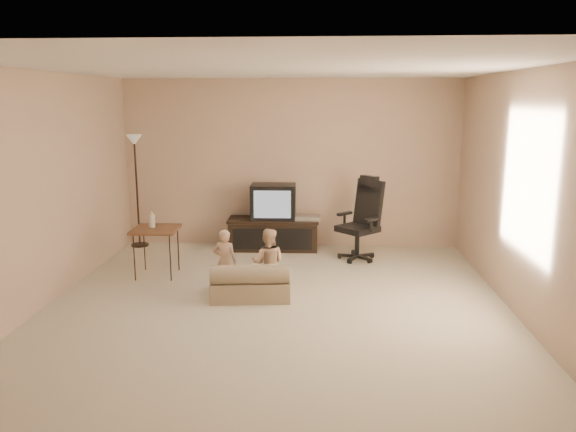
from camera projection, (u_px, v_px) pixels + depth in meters
name	position (u px, v px, depth m)	size (l,w,h in m)	color
floor	(276.00, 310.00, 5.95)	(5.50, 5.50, 0.00)	beige
room_shell	(275.00, 168.00, 5.64)	(5.50, 5.50, 5.50)	white
tv_stand	(274.00, 223.00, 8.32)	(1.37, 0.53, 0.97)	black
office_chair	(361.00, 230.00, 7.81)	(0.76, 0.76, 1.16)	black
side_table	(155.00, 230.00, 7.03)	(0.57, 0.57, 0.83)	brown
floor_lamp	(136.00, 166.00, 8.33)	(0.26, 0.26, 1.69)	black
child_sofa	(250.00, 284.00, 6.26)	(0.92, 0.58, 0.43)	gray
toddler_left	(225.00, 261.00, 6.43)	(0.27, 0.20, 0.75)	#D7AC86
toddler_right	(268.00, 263.00, 6.31)	(0.38, 0.21, 0.79)	#D7AC86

